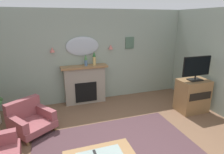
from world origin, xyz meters
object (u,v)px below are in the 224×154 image
at_px(tv_flatscreen, 197,68).
at_px(wall_sconce_right, 111,47).
at_px(wall_sconce_left, 52,50).
at_px(mantel_vase_centre, 86,60).
at_px(tv_remote, 95,153).
at_px(tv_cabinet, 192,95).
at_px(mantel_vase_left, 94,58).
at_px(framed_picture, 130,43).
at_px(fireplace, 85,85).
at_px(wall_mirror, 82,46).
at_px(armchair_in_corner, 30,119).

bearing_deg(tv_flatscreen, wall_sconce_right, 138.91).
bearing_deg(wall_sconce_left, mantel_vase_centre, -7.59).
relative_size(tv_remote, tv_cabinet, 0.18).
bearing_deg(mantel_vase_left, tv_cabinet, -31.50).
distance_m(mantel_vase_centre, framed_picture, 1.52).
xyz_separation_m(framed_picture, tv_remote, (-1.92, -3.08, -1.30)).
height_order(wall_sconce_right, framed_picture, framed_picture).
height_order(tv_remote, tv_flatscreen, tv_flatscreen).
height_order(fireplace, wall_sconce_left, wall_sconce_left).
distance_m(mantel_vase_centre, tv_cabinet, 3.15).
bearing_deg(wall_mirror, armchair_in_corner, -139.44).
bearing_deg(wall_sconce_right, wall_mirror, 176.63).
height_order(mantel_vase_centre, wall_sconce_right, wall_sconce_right).
distance_m(mantel_vase_centre, tv_flatscreen, 3.03).
height_order(mantel_vase_centre, wall_sconce_left, wall_sconce_left).
distance_m(fireplace, mantel_vase_left, 0.86).
distance_m(mantel_vase_centre, mantel_vase_left, 0.25).
xyz_separation_m(fireplace, mantel_vase_left, (0.30, -0.03, 0.81)).
relative_size(tv_cabinet, tv_flatscreen, 1.07).
relative_size(mantel_vase_centre, tv_flatscreen, 0.40).
bearing_deg(tv_remote, wall_sconce_left, 98.16).
relative_size(wall_sconce_right, armchair_in_corner, 0.12).
relative_size(wall_mirror, tv_remote, 6.00).
bearing_deg(tv_cabinet, framed_picture, 125.93).
relative_size(mantel_vase_left, wall_sconce_right, 2.96).
relative_size(framed_picture, tv_cabinet, 0.40).
xyz_separation_m(tv_remote, armchair_in_corner, (-1.08, 1.79, -0.15)).
bearing_deg(wall_sconce_right, tv_remote, -112.74).
height_order(fireplace, armchair_in_corner, fireplace).
bearing_deg(wall_sconce_right, mantel_vase_left, -167.69).
bearing_deg(wall_mirror, fireplace, -90.00).
relative_size(mantel_vase_left, tv_remote, 2.59).
distance_m(mantel_vase_centre, armchair_in_corner, 2.17).
bearing_deg(wall_sconce_right, wall_sconce_left, 180.00).
bearing_deg(framed_picture, wall_sconce_right, -174.73).
height_order(fireplace, tv_cabinet, fireplace).
relative_size(tv_remote, tv_flatscreen, 0.19).
height_order(wall_sconce_right, tv_flatscreen, wall_sconce_right).
relative_size(mantel_vase_left, framed_picture, 1.15).
distance_m(armchair_in_corner, tv_cabinet, 4.21).
bearing_deg(tv_remote, wall_mirror, 82.28).
relative_size(mantel_vase_left, wall_mirror, 0.43).
bearing_deg(mantel_vase_centre, mantel_vase_left, -0.00).
relative_size(mantel_vase_left, wall_sconce_left, 2.96).
xyz_separation_m(wall_sconce_left, tv_flatscreen, (3.54, -1.61, -0.41)).
height_order(mantel_vase_left, tv_remote, mantel_vase_left).
height_order(wall_sconce_left, framed_picture, framed_picture).
height_order(tv_remote, tv_cabinet, tv_cabinet).
distance_m(framed_picture, tv_cabinet, 2.41).
height_order(wall_mirror, tv_cabinet, wall_mirror).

